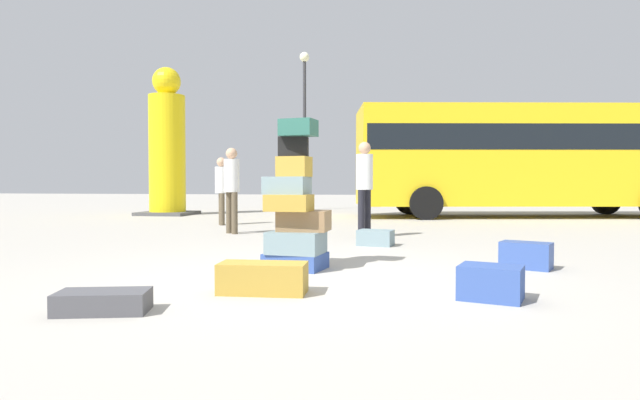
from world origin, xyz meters
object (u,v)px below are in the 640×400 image
(suitcase_navy_foreground_near, at_px, (526,255))
(yellow_dummy_statue, at_px, (167,149))
(lamp_post, at_px, (305,106))
(suitcase_charcoal_behind_tower, at_px, (103,302))
(parked_bus, at_px, (524,154))
(suitcase_navy_upright_blue, at_px, (491,282))
(suitcase_slate_white_trunk, at_px, (375,238))
(person_passerby_in_red, at_px, (222,185))
(suitcase_tower, at_px, (295,212))
(suitcase_tan_left_side, at_px, (263,278))
(person_tourist_with_camera, at_px, (365,180))
(person_bearded_onlooker, at_px, (232,183))

(suitcase_navy_foreground_near, relative_size, yellow_dummy_statue, 0.12)
(suitcase_navy_foreground_near, height_order, lamp_post, lamp_post)
(suitcase_charcoal_behind_tower, distance_m, parked_bus, 13.93)
(suitcase_navy_upright_blue, distance_m, suitcase_navy_foreground_near, 1.87)
(yellow_dummy_statue, bearing_deg, suitcase_slate_white_trunk, -45.20)
(suitcase_slate_white_trunk, bearing_deg, person_passerby_in_red, 148.23)
(suitcase_charcoal_behind_tower, bearing_deg, suitcase_tower, 51.77)
(suitcase_tan_left_side, xyz_separation_m, parked_bus, (4.45, 11.81, 1.70))
(suitcase_tan_left_side, xyz_separation_m, suitcase_navy_upright_blue, (1.96, 0.10, 0.01))
(suitcase_tower, relative_size, suitcase_navy_upright_blue, 3.37)
(person_tourist_with_camera, bearing_deg, suitcase_slate_white_trunk, 39.19)
(suitcase_navy_upright_blue, xyz_separation_m, suitcase_slate_white_trunk, (-1.24, 3.70, -0.02))
(parked_bus, xyz_separation_m, lamp_post, (-7.17, 2.87, 1.98))
(suitcase_tan_left_side, relative_size, lamp_post, 0.13)
(suitcase_charcoal_behind_tower, relative_size, person_bearded_onlooker, 0.40)
(person_tourist_with_camera, bearing_deg, suitcase_charcoal_behind_tower, 11.66)
(suitcase_slate_white_trunk, distance_m, suitcase_charcoal_behind_tower, 5.00)
(parked_bus, bearing_deg, person_passerby_in_red, -160.39)
(suitcase_tan_left_side, height_order, person_tourist_with_camera, person_tourist_with_camera)
(person_passerby_in_red, xyz_separation_m, lamp_post, (0.44, 7.37, 2.88))
(suitcase_navy_upright_blue, height_order, suitcase_slate_white_trunk, suitcase_navy_upright_blue)
(person_bearded_onlooker, bearing_deg, suitcase_tan_left_side, -25.34)
(suitcase_tower, bearing_deg, parked_bus, 66.86)
(suitcase_tan_left_side, relative_size, suitcase_charcoal_behind_tower, 1.15)
(suitcase_tan_left_side, xyz_separation_m, suitcase_slate_white_trunk, (0.72, 3.81, -0.01))
(suitcase_navy_foreground_near, bearing_deg, person_tourist_with_camera, 148.37)
(suitcase_tan_left_side, distance_m, parked_bus, 12.73)
(yellow_dummy_statue, bearing_deg, person_passerby_in_red, -48.61)
(suitcase_navy_foreground_near, xyz_separation_m, yellow_dummy_statue, (-8.85, 8.97, 1.89))
(suitcase_slate_white_trunk, bearing_deg, parked_bus, 75.36)
(suitcase_tower, xyz_separation_m, lamp_post, (-2.70, 13.32, 3.17))
(person_bearded_onlooker, xyz_separation_m, person_passerby_in_red, (-0.97, 2.01, -0.05))
(suitcase_tan_left_side, distance_m, suitcase_navy_upright_blue, 1.96)
(suitcase_slate_white_trunk, height_order, person_tourist_with_camera, person_tourist_with_camera)
(suitcase_charcoal_behind_tower, xyz_separation_m, parked_bus, (5.44, 12.70, 1.75))
(person_bearded_onlooker, relative_size, yellow_dummy_statue, 0.37)
(suitcase_charcoal_behind_tower, bearing_deg, suitcase_navy_foreground_near, 22.80)
(suitcase_tan_left_side, bearing_deg, parked_bus, 65.83)
(suitcase_navy_upright_blue, bearing_deg, suitcase_slate_white_trunk, 125.02)
(suitcase_charcoal_behind_tower, relative_size, person_passerby_in_red, 0.42)
(suitcase_navy_upright_blue, xyz_separation_m, person_passerby_in_red, (-5.12, 7.21, 0.80))
(suitcase_tower, relative_size, parked_bus, 0.17)
(suitcase_tan_left_side, bearing_deg, suitcase_charcoal_behind_tower, -141.26)
(suitcase_tower, distance_m, suitcase_navy_upright_blue, 2.40)
(person_bearded_onlooker, xyz_separation_m, lamp_post, (-0.53, 9.37, 2.82))
(suitcase_navy_upright_blue, relative_size, lamp_post, 0.09)
(person_bearded_onlooker, distance_m, person_passerby_in_red, 2.23)
(suitcase_navy_foreground_near, distance_m, lamp_post, 14.35)
(person_tourist_with_camera, distance_m, lamp_post, 10.59)
(suitcase_slate_white_trunk, xyz_separation_m, person_bearded_onlooker, (-2.90, 1.50, 0.87))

